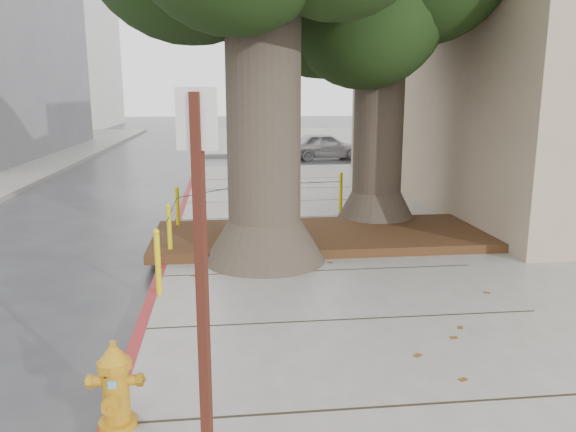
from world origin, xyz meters
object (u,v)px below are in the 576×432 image
Objects in this scene: fire_hydrant at (115,386)px; signpost at (202,276)px; car_silver at (325,146)px; car_red at (476,148)px.

fire_hydrant is 1.66m from signpost.
signpost is (0.78, -0.84, 1.20)m from fire_hydrant.
car_red is (6.72, -0.92, -0.05)m from car_silver.
fire_hydrant is 0.23× the size of car_red.
fire_hydrant is 0.28× the size of signpost.
car_red is at bearing 60.21° from fire_hydrant.
car_silver is at bearing 77.09° from fire_hydrant.
car_silver is (5.50, 20.63, 0.08)m from fire_hydrant.
signpost is 0.83× the size of car_red.
car_silver reaches higher than car_red.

